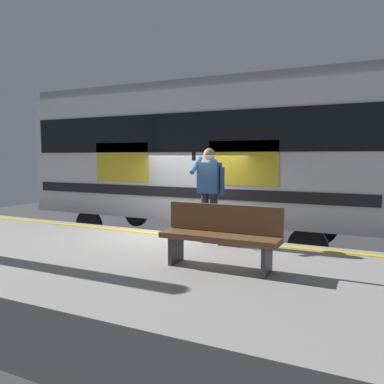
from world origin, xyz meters
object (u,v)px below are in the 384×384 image
passenger (210,187)px  handbag (229,235)px  train_carriage (203,152)px  bench (221,233)px

passenger → handbag: bearing=169.6°
train_carriage → handbag: size_ratio=21.38×
train_carriage → bench: (-2.18, 4.31, -1.21)m
passenger → bench: (-0.76, 1.39, -0.54)m
train_carriage → handbag: train_carriage is taller
handbag → bench: bearing=104.6°
passenger → bench: size_ratio=1.01×
passenger → train_carriage: bearing=-64.1°
passenger → handbag: 0.94m
train_carriage → passenger: train_carriage is taller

